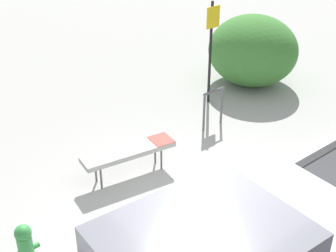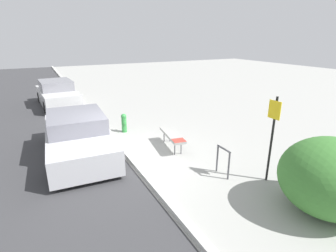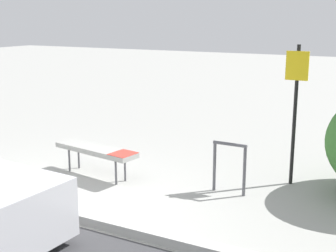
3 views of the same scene
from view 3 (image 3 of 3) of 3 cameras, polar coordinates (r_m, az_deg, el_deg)
The scene contains 5 objects.
ground_plane at distance 7.06m, azimuth -15.15°, elevation -9.99°, with size 60.00×60.00×0.00m, color #9E9E99.
curb at distance 7.03m, azimuth -15.18°, elevation -9.50°, with size 60.00×0.20×0.13m.
bench at distance 8.20m, azimuth -8.74°, elevation -2.94°, with size 1.69×0.65×0.53m.
bike_rack at distance 7.38m, azimuth 7.50°, elevation -4.45°, with size 0.55×0.05×0.83m.
sign_post at distance 7.79m, azimuth 15.26°, elevation 2.83°, with size 0.36×0.08×2.30m.
Camera 3 is at (4.60, -4.61, 2.72)m, focal length 50.00 mm.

